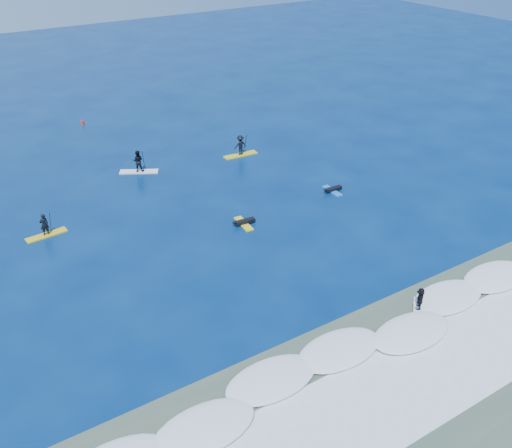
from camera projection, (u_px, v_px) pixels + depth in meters
ground at (280, 249)px, 37.05m from camera, size 160.00×160.00×0.00m
shallow_water at (449, 384)px, 26.82m from camera, size 90.00×13.00×0.01m
breaking_wave at (389, 336)px, 29.75m from camera, size 40.00×6.00×0.30m
whitewater at (432, 371)px, 27.55m from camera, size 34.00×5.00×0.02m
sup_paddler_left at (45, 228)px, 38.21m from camera, size 2.78×0.92×1.92m
sup_paddler_center at (138, 163)px, 46.94m from camera, size 3.14×2.25×2.22m
sup_paddler_right at (240, 147)px, 49.98m from camera, size 3.11×0.95×2.16m
prone_paddler_near at (244, 222)px, 39.77m from camera, size 1.69×2.16×0.44m
prone_paddler_far at (332, 190)px, 44.20m from camera, size 1.63×2.07×0.43m
wave_surfer at (420, 300)px, 31.13m from camera, size 1.76×1.69×1.39m
marker_buoy at (83, 122)px, 56.97m from camera, size 0.27×0.27×0.66m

